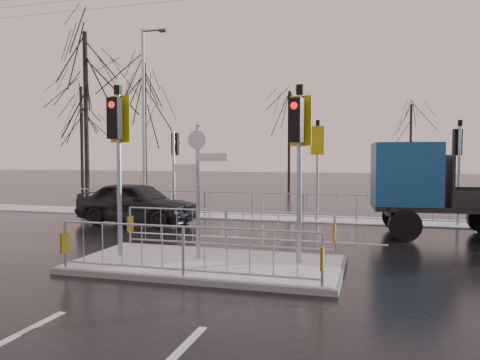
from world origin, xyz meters
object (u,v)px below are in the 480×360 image
(car_far_lane, at_px, (137,203))
(street_lamp_left, at_px, (145,112))
(traffic_island, at_px, (207,250))
(flatbed_truck, at_px, (435,187))

(car_far_lane, bearing_deg, street_lamp_left, 29.54)
(traffic_island, relative_size, car_far_lane, 1.31)
(car_far_lane, height_order, street_lamp_left, street_lamp_left)
(flatbed_truck, bearing_deg, car_far_lane, -179.63)
(car_far_lane, bearing_deg, traffic_island, -132.86)
(car_far_lane, distance_m, flatbed_truck, 10.20)
(flatbed_truck, relative_size, street_lamp_left, 0.78)
(street_lamp_left, bearing_deg, car_far_lane, -67.09)
(car_far_lane, bearing_deg, flatbed_truck, -83.01)
(traffic_island, distance_m, car_far_lane, 7.34)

